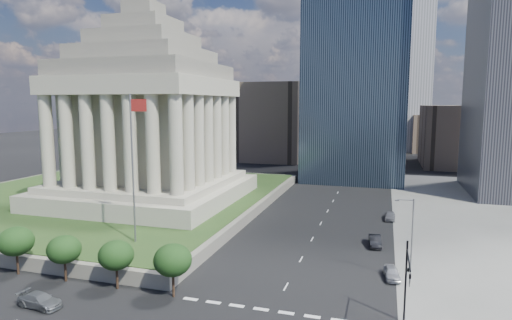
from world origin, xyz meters
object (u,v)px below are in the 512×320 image
at_px(street_lamp_north, 410,236).
at_px(parked_sedan_far, 390,216).
at_px(parked_sedan_near, 392,273).
at_px(suv_grey, 40,300).
at_px(flagpole, 134,160).
at_px(parked_sedan_mid, 375,241).
at_px(traffic_signal_ne, 407,277).
at_px(war_memorial, 147,100).

bearing_deg(street_lamp_north, parked_sedan_far, 93.76).
xyz_separation_m(street_lamp_north, parked_sedan_near, (-1.83, 0.92, -4.95)).
bearing_deg(street_lamp_north, suv_grey, -154.78).
xyz_separation_m(flagpole, parked_sedan_near, (33.33, 1.92, -12.40)).
bearing_deg(parked_sedan_mid, traffic_signal_ne, -88.10).
bearing_deg(parked_sedan_far, war_memorial, -172.41).
bearing_deg(suv_grey, parked_sedan_near, -57.28).
height_order(traffic_signal_ne, parked_sedan_near, traffic_signal_ne).
xyz_separation_m(war_memorial, street_lamp_north, (47.33, -23.00, -15.74)).
bearing_deg(suv_grey, parked_sedan_far, -32.36).
relative_size(war_memorial, parked_sedan_mid, 8.44).
distance_m(street_lamp_north, parked_sedan_mid, 13.95).
height_order(traffic_signal_ne, parked_sedan_far, traffic_signal_ne).
distance_m(parked_sedan_mid, parked_sedan_far, 15.58).
relative_size(flagpole, suv_grey, 4.06).
bearing_deg(street_lamp_north, parked_sedan_mid, 108.00).
height_order(street_lamp_north, parked_sedan_near, street_lamp_north).
xyz_separation_m(traffic_signal_ne, street_lamp_north, (0.83, 11.30, 0.41)).
xyz_separation_m(parked_sedan_near, parked_sedan_mid, (-2.21, 11.50, 0.05)).
xyz_separation_m(war_memorial, parked_sedan_near, (45.50, -22.08, -20.69)).
distance_m(war_memorial, parked_sedan_mid, 49.12).
xyz_separation_m(traffic_signal_ne, parked_sedan_near, (-1.00, 12.23, -4.54)).
relative_size(traffic_signal_ne, street_lamp_north, 0.80).
height_order(traffic_signal_ne, street_lamp_north, street_lamp_north).
height_order(parked_sedan_near, parked_sedan_far, parked_sedan_far).
bearing_deg(parked_sedan_near, parked_sedan_mid, 93.77).
bearing_deg(flagpole, parked_sedan_near, 3.30).
relative_size(war_memorial, street_lamp_north, 3.90).
height_order(war_memorial, flagpole, war_memorial).
relative_size(war_memorial, parked_sedan_near, 9.36).
height_order(flagpole, traffic_signal_ne, flagpole).
height_order(suv_grey, parked_sedan_mid, parked_sedan_mid).
xyz_separation_m(flagpole, street_lamp_north, (35.16, 1.00, -7.45)).
relative_size(flagpole, traffic_signal_ne, 2.50).
height_order(war_memorial, parked_sedan_far, war_memorial).
bearing_deg(suv_grey, street_lamp_north, -59.66).
distance_m(war_memorial, suv_grey, 46.44).
distance_m(suv_grey, parked_sedan_near, 38.87).
bearing_deg(war_memorial, suv_grey, -74.58).
bearing_deg(suv_grey, parked_sedan_mid, -42.42).
bearing_deg(war_memorial, parked_sedan_far, 6.07).
relative_size(flagpole, parked_sedan_far, 4.57).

